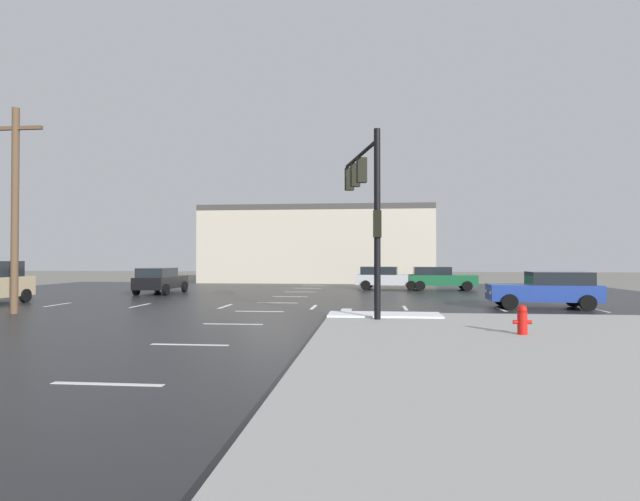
{
  "coord_description": "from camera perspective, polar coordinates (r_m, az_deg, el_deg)",
  "views": [
    {
      "loc": [
        4.51,
        -22.37,
        2.19
      ],
      "look_at": [
        1.65,
        6.36,
        2.63
      ],
      "focal_mm": 28.56,
      "sensor_mm": 36.0,
      "label": 1
    }
  ],
  "objects": [
    {
      "name": "utility_pole_mid",
      "position": [
        23.27,
        -30.99,
        4.35
      ],
      "size": [
        2.2,
        0.28,
        8.09
      ],
      "color": "brown",
      "rests_on": "ground_plane"
    },
    {
      "name": "lane_markings",
      "position": [
        21.36,
        -3.27,
        -6.69
      ],
      "size": [
        36.15,
        36.15,
        0.01
      ],
      "color": "silver",
      "rests_on": "road_asphalt"
    },
    {
      "name": "sedan_black",
      "position": [
        32.62,
        -17.45,
        -3.17
      ],
      "size": [
        2.06,
        4.55,
        1.58
      ],
      "rotation": [
        0.0,
        0.0,
        1.58
      ],
      "color": "black",
      "rests_on": "road_asphalt"
    },
    {
      "name": "ground_plane",
      "position": [
        22.93,
        -5.72,
        -6.34
      ],
      "size": [
        120.0,
        120.0,
        0.0
      ],
      "primitive_type": "plane",
      "color": "slate"
    },
    {
      "name": "snow_strip_curbside",
      "position": [
        18.49,
        7.22,
        -7.13
      ],
      "size": [
        4.0,
        1.6,
        0.06
      ],
      "primitive_type": "cube",
      "color": "white",
      "rests_on": "sidewalk_corner"
    },
    {
      "name": "traffic_signal_mast",
      "position": [
        18.87,
        5.16,
        6.28
      ],
      "size": [
        1.46,
        4.96,
        6.42
      ],
      "rotation": [
        0.0,
        0.0,
        1.82
      ],
      "color": "black",
      "rests_on": "sidewalk_corner"
    },
    {
      "name": "sedan_silver",
      "position": [
        35.58,
        7.47,
        -3.01
      ],
      "size": [
        4.67,
        2.41,
        1.58
      ],
      "rotation": [
        0.0,
        0.0,
        -0.11
      ],
      "color": "#B7BABF",
      "rests_on": "road_asphalt"
    },
    {
      "name": "strip_building_background",
      "position": [
        46.97,
        -0.2,
        0.62
      ],
      "size": [
        20.43,
        8.0,
        6.82
      ],
      "color": "#BCB29E",
      "rests_on": "ground_plane"
    },
    {
      "name": "road_asphalt",
      "position": [
        22.93,
        -5.72,
        -6.32
      ],
      "size": [
        44.0,
        44.0,
        0.02
      ],
      "primitive_type": "cube",
      "color": "#232326",
      "rests_on": "ground_plane"
    },
    {
      "name": "sedan_green",
      "position": [
        35.58,
        13.23,
        -2.99
      ],
      "size": [
        4.57,
        2.1,
        1.58
      ],
      "rotation": [
        0.0,
        0.0,
        -0.02
      ],
      "color": "#195933",
      "rests_on": "road_asphalt"
    },
    {
      "name": "sedan_blue",
      "position": [
        24.11,
        24.06,
        -3.97
      ],
      "size": [
        4.62,
        2.24,
        1.58
      ],
      "rotation": [
        0.0,
        0.0,
        3.08
      ],
      "color": "navy",
      "rests_on": "road_asphalt"
    },
    {
      "name": "fire_hydrant",
      "position": [
        14.83,
        21.72,
        -7.2
      ],
      "size": [
        0.48,
        0.26,
        0.79
      ],
      "color": "red",
      "rests_on": "sidewalk_corner"
    }
  ]
}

